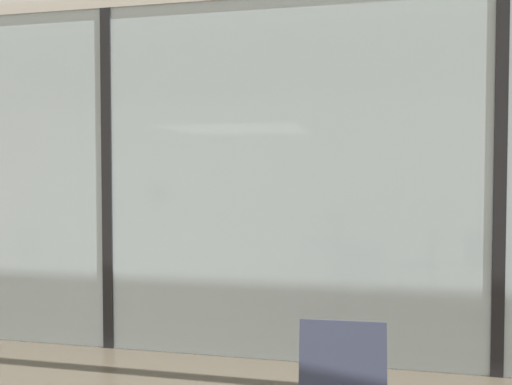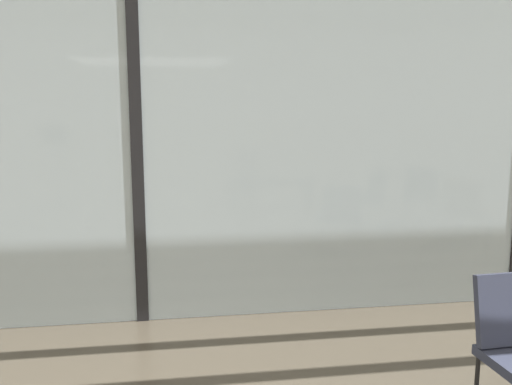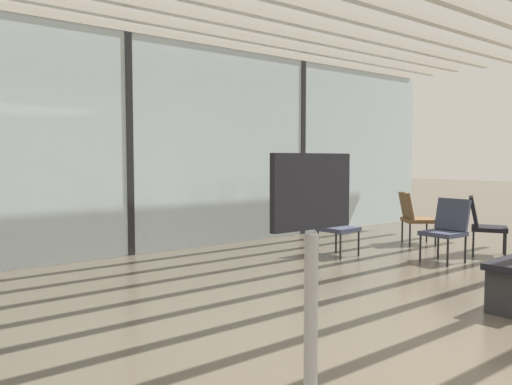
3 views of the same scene
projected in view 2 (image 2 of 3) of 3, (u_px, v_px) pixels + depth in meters
name	position (u px, v px, depth m)	size (l,w,h in m)	color
glass_curtain_wall	(137.00, 134.00, 4.65)	(14.00, 0.08, 3.25)	silver
window_mullion_1	(137.00, 134.00, 4.65)	(0.10, 0.12, 3.25)	black
parked_airplane	(196.00, 89.00, 10.43)	(13.18, 4.13, 4.13)	silver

